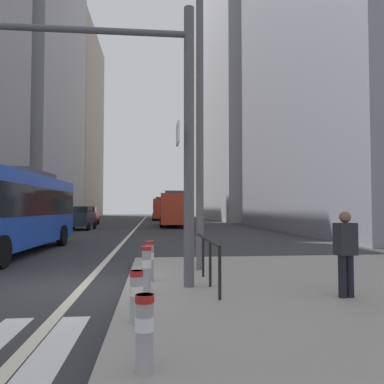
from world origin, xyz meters
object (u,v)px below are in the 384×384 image
car_receding_near (175,214)px  bollard_back (150,259)px  car_receding_far (164,213)px  bollard_front (145,328)px  city_bus_red_receding (174,208)px  city_bus_red_distant (161,208)px  car_oncoming_mid (81,218)px  bollard_left (136,294)px  street_lamp_post (200,81)px  city_bus_blue_oncoming (8,207)px  traffic_signal_gantry (79,96)px  car_oncoming_far (88,216)px  pedestrian_waiting (346,250)px  bollard_right (146,267)px

car_receding_near → bollard_back: (-2.73, -40.68, -0.34)m
car_receding_far → bollard_front: car_receding_far is taller
city_bus_red_receding → city_bus_red_distant: size_ratio=1.11×
car_oncoming_mid → bollard_left: car_oncoming_mid is taller
street_lamp_post → bollard_front: 8.00m
bollard_front → city_bus_blue_oncoming: bearing=115.8°
city_bus_blue_oncoming → car_receding_far: size_ratio=2.49×
city_bus_blue_oncoming → traffic_signal_gantry: bearing=-61.0°
street_lamp_post → car_oncoming_far: bearing=104.7°
bollard_back → pedestrian_waiting: size_ratio=0.57×
car_oncoming_far → bollard_right: 34.41m
city_bus_red_distant → bollard_back: bearing=-91.4°
city_bus_blue_oncoming → traffic_signal_gantry: (4.10, -7.40, 2.31)m
street_lamp_post → bollard_front: bearing=-101.8°
car_receding_far → traffic_signal_gantry: bearing=-93.1°
city_bus_red_receding → car_oncoming_far: size_ratio=2.73×
bollard_front → bollard_left: bearing=95.5°
car_oncoming_far → bollard_left: 36.36m
pedestrian_waiting → bollard_left: bearing=-162.0°
city_bus_blue_oncoming → traffic_signal_gantry: size_ratio=1.60×
city_bus_blue_oncoming → street_lamp_post: (6.89, -5.18, 3.45)m
car_receding_near → pedestrian_waiting: bearing=-88.8°
city_bus_blue_oncoming → pedestrian_waiting: bearing=-43.1°
car_receding_far → car_oncoming_mid: bearing=-102.2°
city_bus_blue_oncoming → car_receding_near: 35.00m
car_receding_far → bollard_right: bearing=-91.7°
car_oncoming_far → car_receding_near: bearing=40.4°
car_receding_near → traffic_signal_gantry: size_ratio=0.65×
city_bus_red_receding → car_receding_far: 30.05m
car_oncoming_mid → pedestrian_waiting: bearing=-69.6°
bollard_right → car_receding_near: bearing=86.2°
traffic_signal_gantry → street_lamp_post: size_ratio=0.85×
car_oncoming_far → bollard_left: (6.66, -35.75, -0.42)m
city_bus_blue_oncoming → bollard_left: size_ratio=14.50×
city_bus_red_distant → car_receding_near: bearing=-80.4°
city_bus_red_distant → car_oncoming_mid: 26.72m
car_oncoming_mid → bollard_left: bearing=-77.9°
car_receding_far → traffic_signal_gantry: traffic_signal_gantry is taller
bollard_left → pedestrian_waiting: 4.03m
car_receding_far → traffic_signal_gantry: size_ratio=0.64×
city_bus_blue_oncoming → car_receding_near: (8.30, 33.99, -0.85)m
car_oncoming_mid → street_lamp_post: (7.32, -22.45, 4.29)m
street_lamp_post → bollard_front: (-1.33, -6.34, -4.70)m
car_receding_near → bollard_back: size_ratio=4.86×
city_bus_red_receding → bollard_back: city_bus_red_receding is taller
car_receding_far → city_bus_blue_oncoming: bearing=-97.9°
bollard_left → pedestrian_waiting: size_ratio=0.47×
city_bus_red_receding → city_bus_red_distant: same height
city_bus_red_distant → pedestrian_waiting: 51.68m
car_oncoming_mid → bollard_front: 29.41m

